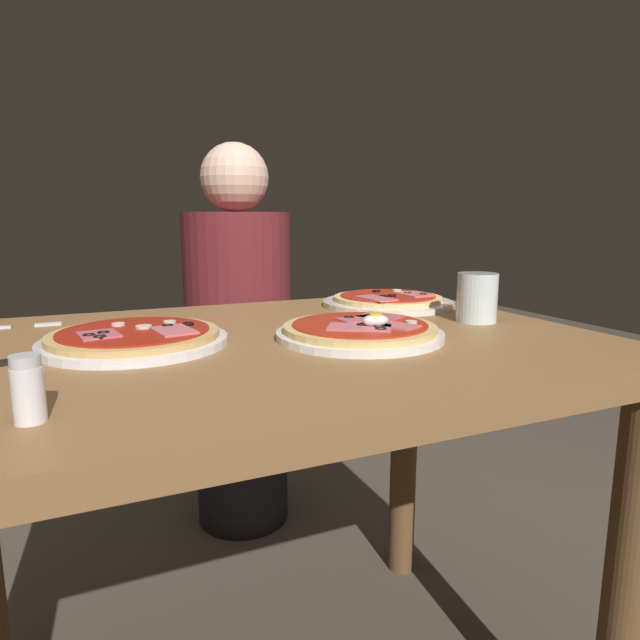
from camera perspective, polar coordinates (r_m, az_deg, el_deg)
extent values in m
cube|color=olive|center=(0.90, -5.89, -3.23)|extent=(1.10, 0.77, 0.04)
cylinder|color=brown|center=(1.09, 29.46, -24.14)|extent=(0.07, 0.07, 0.73)
cylinder|color=brown|center=(1.51, 8.82, -12.87)|extent=(0.07, 0.07, 0.73)
cylinder|color=white|center=(0.90, 4.19, -1.55)|extent=(0.28, 0.28, 0.01)
cylinder|color=#DBB26B|center=(0.89, 4.20, -0.86)|extent=(0.25, 0.25, 0.01)
cylinder|color=#B72D19|center=(0.89, 4.20, -0.45)|extent=(0.22, 0.22, 0.00)
torus|color=black|center=(0.84, 6.43, -0.98)|extent=(0.02, 0.02, 0.00)
torus|color=black|center=(0.87, 4.45, -0.57)|extent=(0.02, 0.02, 0.00)
torus|color=black|center=(0.85, 6.30, -0.80)|extent=(0.02, 0.02, 0.00)
torus|color=black|center=(0.93, 3.07, 0.25)|extent=(0.02, 0.02, 0.00)
cube|color=#D16B70|center=(0.88, 7.48, -0.50)|extent=(0.08, 0.10, 0.00)
cube|color=#D16B70|center=(0.85, 4.17, -0.77)|extent=(0.11, 0.10, 0.00)
cube|color=#C65B66|center=(0.93, 4.17, 0.15)|extent=(0.08, 0.05, 0.00)
cube|color=#C65B66|center=(0.95, 6.28, 0.38)|extent=(0.09, 0.09, 0.00)
cylinder|color=beige|center=(0.92, 6.61, 0.06)|extent=(0.02, 0.02, 0.00)
cylinder|color=beige|center=(0.90, 9.56, -0.20)|extent=(0.02, 0.02, 0.00)
cylinder|color=beige|center=(0.94, 5.70, 0.27)|extent=(0.02, 0.02, 0.00)
ellipsoid|color=white|center=(0.87, 5.84, -0.05)|extent=(0.04, 0.03, 0.02)
cylinder|color=yellow|center=(0.86, 5.86, 0.60)|extent=(0.02, 0.02, 0.00)
cylinder|color=white|center=(0.89, -18.88, -2.17)|extent=(0.29, 0.29, 0.01)
cylinder|color=tan|center=(0.89, -18.92, -1.48)|extent=(0.26, 0.26, 0.01)
cylinder|color=#A82314|center=(0.89, -18.95, -1.07)|extent=(0.23, 0.23, 0.00)
torus|color=black|center=(0.89, -15.73, -0.61)|extent=(0.02, 0.02, 0.00)
torus|color=black|center=(0.90, -13.72, -0.40)|extent=(0.02, 0.02, 0.00)
torus|color=black|center=(0.87, -21.84, -1.29)|extent=(0.02, 0.02, 0.00)
torus|color=black|center=(0.86, -23.14, -1.52)|extent=(0.02, 0.02, 0.00)
torus|color=black|center=(0.84, -22.15, -1.69)|extent=(0.02, 0.02, 0.00)
cube|color=#C65B66|center=(0.86, -22.27, -1.42)|extent=(0.06, 0.07, 0.00)
cube|color=#D16B70|center=(0.86, -15.15, -1.04)|extent=(0.07, 0.09, 0.00)
cylinder|color=beige|center=(0.90, -18.06, -0.68)|extent=(0.03, 0.03, 0.00)
cylinder|color=beige|center=(0.93, -20.47, -0.43)|extent=(0.02, 0.02, 0.00)
cylinder|color=beige|center=(0.93, -15.54, -0.20)|extent=(0.02, 0.02, 0.00)
cylinder|color=silver|center=(1.24, 7.14, 1.77)|extent=(0.29, 0.29, 0.01)
cylinder|color=#E5C17F|center=(1.24, 7.15, 2.27)|extent=(0.24, 0.24, 0.01)
cylinder|color=#B72D19|center=(1.23, 7.15, 2.57)|extent=(0.21, 0.21, 0.00)
torus|color=black|center=(1.28, 5.95, 3.04)|extent=(0.02, 0.02, 0.00)
torus|color=black|center=(1.21, 7.61, 2.56)|extent=(0.02, 0.02, 0.00)
torus|color=black|center=(1.26, 9.16, 2.81)|extent=(0.02, 0.02, 0.00)
torus|color=black|center=(1.20, 6.74, 2.51)|extent=(0.02, 0.02, 0.00)
torus|color=black|center=(1.24, 10.80, 2.65)|extent=(0.02, 0.02, 0.00)
cube|color=#D16B70|center=(1.24, 9.98, 2.70)|extent=(0.07, 0.08, 0.00)
cube|color=#D16B70|center=(1.17, 5.88, 2.29)|extent=(0.06, 0.10, 0.00)
cylinder|color=beige|center=(1.26, 8.89, 2.86)|extent=(0.02, 0.02, 0.00)
cylinder|color=beige|center=(1.30, 8.08, 3.11)|extent=(0.02, 0.02, 0.00)
cylinder|color=silver|center=(1.08, 16.19, 2.29)|extent=(0.08, 0.08, 0.09)
cylinder|color=silver|center=(1.08, 16.12, 0.87)|extent=(0.07, 0.07, 0.04)
cube|color=silver|center=(1.11, -26.70, -0.46)|extent=(0.05, 0.00, 0.00)
cube|color=silver|center=(1.12, -26.68, -0.42)|extent=(0.05, 0.00, 0.00)
cube|color=silver|center=(1.12, -26.67, -0.37)|extent=(0.05, 0.00, 0.00)
cube|color=silver|center=(1.13, -26.65, -0.33)|extent=(0.05, 0.00, 0.00)
cylinder|color=white|center=(0.60, -28.33, -6.95)|extent=(0.03, 0.03, 0.05)
cylinder|color=silver|center=(0.59, -28.61, -3.83)|extent=(0.03, 0.03, 0.01)
cylinder|color=black|center=(1.81, -8.19, -13.40)|extent=(0.29, 0.29, 0.46)
cylinder|color=maroon|center=(1.67, -8.63, 2.17)|extent=(0.32, 0.32, 0.52)
sphere|color=beige|center=(1.65, -8.99, 14.60)|extent=(0.20, 0.20, 0.20)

